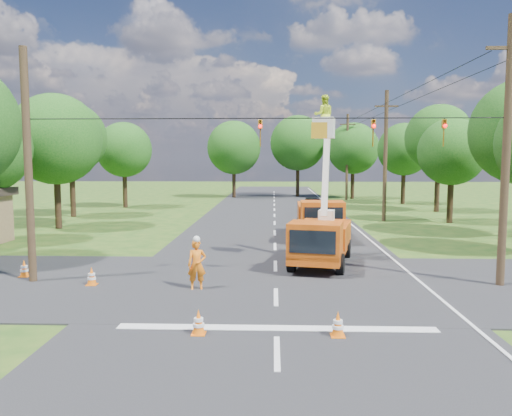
{
  "coord_description": "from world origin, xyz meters",
  "views": [
    {
      "loc": [
        -0.1,
        -16.83,
        4.78
      ],
      "look_at": [
        -0.88,
        5.39,
        2.6
      ],
      "focal_mm": 35.0,
      "sensor_mm": 36.0,
      "label": 1
    }
  ],
  "objects_px": {
    "pole_right_far": "(347,156)",
    "second_truck": "(320,218)",
    "ground_worker": "(197,265)",
    "traffic_cone_3": "(339,239)",
    "distant_car": "(314,205)",
    "traffic_cone_6": "(322,224)",
    "pole_right_mid": "(385,155)",
    "tree_right_d": "(439,138)",
    "tree_far_c": "(353,148)",
    "bucket_truck": "(321,229)",
    "tree_right_c": "(452,152)",
    "tree_far_b": "(298,143)",
    "traffic_cone_4": "(92,276)",
    "traffic_cone_5": "(24,269)",
    "traffic_cone_2": "(328,253)",
    "traffic_cone_1": "(338,324)",
    "pole_right_near": "(506,150)",
    "tree_left_e": "(71,138)",
    "tree_right_e": "(404,149)",
    "pole_left": "(28,167)",
    "traffic_cone_0": "(199,322)",
    "tree_left_d": "(55,139)",
    "tree_far_a": "(234,148)",
    "tree_left_f": "(124,150)"
  },
  "relations": [
    {
      "from": "pole_right_near",
      "to": "tree_right_e",
      "type": "xyz_separation_m",
      "value": [
        5.3,
        35.0,
        0.7
      ]
    },
    {
      "from": "tree_far_c",
      "to": "bucket_truck",
      "type": "bearing_deg",
      "value": -100.93
    },
    {
      "from": "tree_left_f",
      "to": "tree_right_e",
      "type": "height_order",
      "value": "tree_right_e"
    },
    {
      "from": "pole_left",
      "to": "tree_far_b",
      "type": "bearing_deg",
      "value": 74.48
    },
    {
      "from": "pole_right_far",
      "to": "tree_right_e",
      "type": "bearing_deg",
      "value": -43.33
    },
    {
      "from": "tree_left_e",
      "to": "tree_left_f",
      "type": "bearing_deg",
      "value": 75.96
    },
    {
      "from": "ground_worker",
      "to": "distant_car",
      "type": "relative_size",
      "value": 0.45
    },
    {
      "from": "distant_car",
      "to": "traffic_cone_2",
      "type": "height_order",
      "value": "distant_car"
    },
    {
      "from": "traffic_cone_6",
      "to": "tree_right_e",
      "type": "height_order",
      "value": "tree_right_e"
    },
    {
      "from": "ground_worker",
      "to": "traffic_cone_4",
      "type": "height_order",
      "value": "ground_worker"
    },
    {
      "from": "pole_right_far",
      "to": "second_truck",
      "type": "bearing_deg",
      "value": -101.32
    },
    {
      "from": "distant_car",
      "to": "traffic_cone_6",
      "type": "distance_m",
      "value": 10.64
    },
    {
      "from": "bucket_truck",
      "to": "traffic_cone_6",
      "type": "relative_size",
      "value": 10.76
    },
    {
      "from": "distant_car",
      "to": "traffic_cone_3",
      "type": "height_order",
      "value": "distant_car"
    },
    {
      "from": "traffic_cone_5",
      "to": "tree_right_c",
      "type": "distance_m",
      "value": 30.12
    },
    {
      "from": "tree_far_c",
      "to": "traffic_cone_4",
      "type": "bearing_deg",
      "value": -111.17
    },
    {
      "from": "ground_worker",
      "to": "traffic_cone_5",
      "type": "distance_m",
      "value": 7.51
    },
    {
      "from": "traffic_cone_4",
      "to": "distant_car",
      "type": "bearing_deg",
      "value": 68.39
    },
    {
      "from": "tree_left_f",
      "to": "traffic_cone_1",
      "type": "bearing_deg",
      "value": -65.29
    },
    {
      "from": "pole_right_far",
      "to": "tree_right_c",
      "type": "height_order",
      "value": "pole_right_far"
    },
    {
      "from": "traffic_cone_1",
      "to": "pole_left",
      "type": "relative_size",
      "value": 0.08
    },
    {
      "from": "tree_left_d",
      "to": "tree_left_e",
      "type": "distance_m",
      "value": 7.24
    },
    {
      "from": "second_truck",
      "to": "pole_right_mid",
      "type": "relative_size",
      "value": 0.66
    },
    {
      "from": "traffic_cone_5",
      "to": "tree_right_d",
      "type": "relative_size",
      "value": 0.07
    },
    {
      "from": "tree_left_e",
      "to": "tree_right_d",
      "type": "bearing_deg",
      "value": 8.99
    },
    {
      "from": "traffic_cone_0",
      "to": "traffic_cone_6",
      "type": "distance_m",
      "value": 21.7
    },
    {
      "from": "tree_left_d",
      "to": "tree_left_e",
      "type": "xyz_separation_m",
      "value": [
        -1.8,
        7.0,
        0.37
      ]
    },
    {
      "from": "tree_right_d",
      "to": "distant_car",
      "type": "bearing_deg",
      "value": -174.67
    },
    {
      "from": "pole_right_near",
      "to": "pole_right_mid",
      "type": "relative_size",
      "value": 1.0
    },
    {
      "from": "traffic_cone_4",
      "to": "pole_right_near",
      "type": "xyz_separation_m",
      "value": [
        15.47,
        0.54,
        4.75
      ]
    },
    {
      "from": "distant_car",
      "to": "tree_left_e",
      "type": "height_order",
      "value": "tree_left_e"
    },
    {
      "from": "second_truck",
      "to": "tree_right_e",
      "type": "relative_size",
      "value": 0.76
    },
    {
      "from": "pole_right_mid",
      "to": "tree_right_d",
      "type": "height_order",
      "value": "pole_right_mid"
    },
    {
      "from": "tree_left_d",
      "to": "tree_left_f",
      "type": "bearing_deg",
      "value": 89.24
    },
    {
      "from": "tree_left_d",
      "to": "tree_far_a",
      "type": "height_order",
      "value": "tree_far_a"
    },
    {
      "from": "traffic_cone_1",
      "to": "pole_right_near",
      "type": "relative_size",
      "value": 0.07
    },
    {
      "from": "ground_worker",
      "to": "tree_far_c",
      "type": "relative_size",
      "value": 0.2
    },
    {
      "from": "distant_car",
      "to": "tree_right_d",
      "type": "xyz_separation_m",
      "value": [
        11.28,
        1.05,
        5.98
      ]
    },
    {
      "from": "traffic_cone_0",
      "to": "tree_far_c",
      "type": "relative_size",
      "value": 0.08
    },
    {
      "from": "traffic_cone_5",
      "to": "traffic_cone_2",
      "type": "bearing_deg",
      "value": 17.01
    },
    {
      "from": "tree_left_e",
      "to": "tree_right_d",
      "type": "xyz_separation_m",
      "value": [
        31.6,
        5.0,
        0.19
      ]
    },
    {
      "from": "pole_right_far",
      "to": "tree_far_c",
      "type": "relative_size",
      "value": 1.09
    },
    {
      "from": "tree_right_c",
      "to": "tree_far_b",
      "type": "relative_size",
      "value": 0.76
    },
    {
      "from": "traffic_cone_2",
      "to": "tree_left_e",
      "type": "distance_m",
      "value": 26.73
    },
    {
      "from": "traffic_cone_5",
      "to": "ground_worker",
      "type": "bearing_deg",
      "value": -12.88
    },
    {
      "from": "traffic_cone_1",
      "to": "pole_right_near",
      "type": "bearing_deg",
      "value": 39.95
    },
    {
      "from": "tree_right_e",
      "to": "tree_far_c",
      "type": "height_order",
      "value": "tree_far_c"
    },
    {
      "from": "tree_left_d",
      "to": "pole_right_mid",
      "type": "bearing_deg",
      "value": 12.01
    },
    {
      "from": "traffic_cone_2",
      "to": "second_truck",
      "type": "bearing_deg",
      "value": 88.37
    },
    {
      "from": "ground_worker",
      "to": "traffic_cone_3",
      "type": "relative_size",
      "value": 2.62
    }
  ]
}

